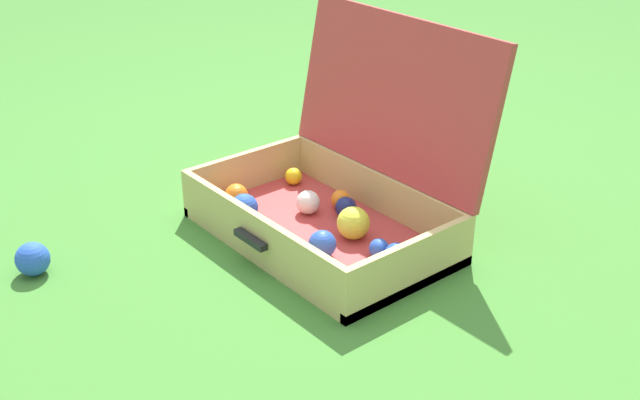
# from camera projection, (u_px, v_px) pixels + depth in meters

# --- Properties ---
(ground_plane) EXTENTS (16.00, 16.00, 0.00)m
(ground_plane) POSITION_uv_depth(u_px,v_px,m) (323.00, 222.00, 2.11)
(ground_plane) COLOR #3D7A2D
(open_suitcase) EXTENTS (0.65, 0.51, 0.52)m
(open_suitcase) POSITION_uv_depth(u_px,v_px,m) (339.00, 189.00, 2.02)
(open_suitcase) COLOR #B23838
(open_suitcase) RESTS_ON ground
(stray_ball_on_grass) EXTENTS (0.08, 0.08, 0.08)m
(stray_ball_on_grass) POSITION_uv_depth(u_px,v_px,m) (33.00, 259.00, 1.86)
(stray_ball_on_grass) COLOR blue
(stray_ball_on_grass) RESTS_ON ground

